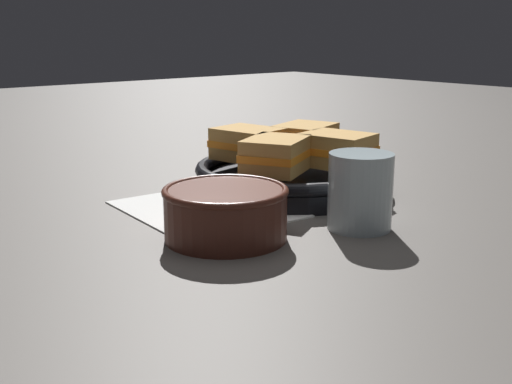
% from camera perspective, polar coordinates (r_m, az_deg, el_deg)
% --- Properties ---
extents(ground_plane, '(4.00, 4.00, 0.00)m').
position_cam_1_polar(ground_plane, '(0.77, -2.68, -2.88)').
color(ground_plane, '#56514C').
extents(napkin, '(0.23, 0.20, 0.00)m').
position_cam_1_polar(napkin, '(0.84, -4.48, -1.45)').
color(napkin, white).
rests_on(napkin, ground_plane).
extents(soup_bowl, '(0.14, 0.14, 0.06)m').
position_cam_1_polar(soup_bowl, '(0.71, -2.72, -1.57)').
color(soup_bowl, '#4C2319').
rests_on(soup_bowl, ground_plane).
extents(spoon, '(0.14, 0.07, 0.01)m').
position_cam_1_polar(spoon, '(0.80, -2.25, -1.67)').
color(spoon, '#B7B7BC').
rests_on(spoon, napkin).
extents(skillet, '(0.28, 0.36, 0.04)m').
position_cam_1_polar(skillet, '(0.93, 3.17, 1.43)').
color(skillet, black).
rests_on(skillet, ground_plane).
extents(sandwich_near_left, '(0.11, 0.09, 0.05)m').
position_cam_1_polar(sandwich_near_left, '(0.90, 7.24, 3.75)').
color(sandwich_near_left, '#C18E47').
rests_on(sandwich_near_left, skillet).
extents(sandwich_near_right, '(0.10, 0.11, 0.05)m').
position_cam_1_polar(sandwich_near_right, '(0.98, 4.38, 4.69)').
color(sandwich_near_right, '#C18E47').
rests_on(sandwich_near_right, skillet).
extents(sandwich_far_left, '(0.11, 0.09, 0.05)m').
position_cam_1_polar(sandwich_far_left, '(0.94, -0.72, 4.31)').
color(sandwich_far_left, '#C18E47').
rests_on(sandwich_far_left, skillet).
extents(sandwich_far_right, '(0.11, 0.12, 0.05)m').
position_cam_1_polar(sandwich_far_right, '(0.86, 1.78, 3.30)').
color(sandwich_far_right, '#C18E47').
rests_on(sandwich_far_right, skillet).
extents(drinking_glass, '(0.08, 0.08, 0.09)m').
position_cam_1_polar(drinking_glass, '(0.76, 9.25, 0.07)').
color(drinking_glass, silver).
rests_on(drinking_glass, ground_plane).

